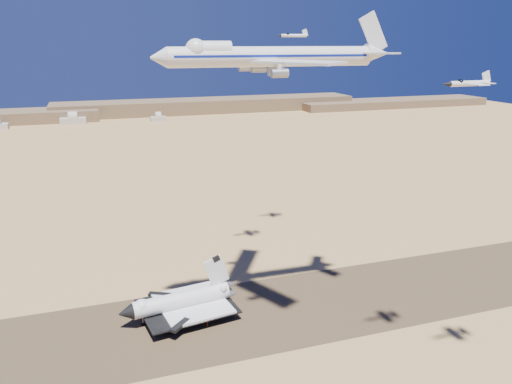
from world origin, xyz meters
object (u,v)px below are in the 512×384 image
object	(u,v)px
shuttle	(181,302)
chase_jet_a	(468,83)
carrier_747	(266,57)
crew_a	(207,325)
crew_c	(206,318)
chase_jet_d	(293,35)
chase_jet_c	(263,57)
crew_b	(207,322)

from	to	relation	value
shuttle	chase_jet_a	world-z (taller)	chase_jet_a
carrier_747	crew_a	distance (m)	91.64
crew_a	chase_jet_a	bearing A→B (deg)	-119.01
shuttle	crew_c	xyz separation A→B (m)	(8.08, -5.22, -4.79)
crew_a	chase_jet_d	distance (m)	129.05
carrier_747	chase_jet_a	bearing A→B (deg)	-47.93
chase_jet_a	chase_jet_c	distance (m)	94.32
carrier_747	crew_b	xyz separation A→B (m)	(-19.39, 4.44, -89.35)
shuttle	chase_jet_d	xyz separation A→B (m)	(63.95, 54.64, 91.62)
carrier_747	chase_jet_a	xyz separation A→B (m)	(37.59, -43.73, -5.56)
crew_b	crew_c	world-z (taller)	crew_b
shuttle	carrier_747	size ratio (longest dim) A/B	0.57
crew_c	chase_jet_c	world-z (taller)	chase_jet_c
crew_b	chase_jet_d	distance (m)	128.22
crew_a	chase_jet_a	distance (m)	111.90
shuttle	crew_b	xyz separation A→B (m)	(7.65, -8.59, -4.67)
crew_a	crew_b	xyz separation A→B (m)	(0.32, 1.25, 0.09)
carrier_747	chase_jet_c	xyz separation A→B (m)	(15.92, 47.98, -1.56)
crew_a	crew_c	xyz separation A→B (m)	(0.75, 4.61, -0.02)
chase_jet_a	chase_jet_c	bearing A→B (deg)	100.94
shuttle	crew_b	size ratio (longest dim) A/B	23.81
shuttle	crew_c	bearing A→B (deg)	-41.25
crew_b	chase_jet_a	world-z (taller)	chase_jet_a
carrier_747	chase_jet_a	size ratio (longest dim) A/B	5.01
crew_a	crew_c	world-z (taller)	crew_a
shuttle	chase_jet_d	size ratio (longest dim) A/B	2.91
crew_b	shuttle	bearing A→B (deg)	37.41
shuttle	crew_a	distance (m)	13.16
chase_jet_d	crew_b	bearing A→B (deg)	-124.02
crew_a	chase_jet_c	distance (m)	104.87
chase_jet_a	chase_jet_d	distance (m)	112.10
carrier_747	shuttle	bearing A→B (deg)	155.67
crew_a	crew_b	bearing A→B (deg)	-4.15
crew_c	shuttle	bearing A→B (deg)	-12.50
chase_jet_d	crew_c	bearing A→B (deg)	-125.36
chase_jet_a	chase_jet_d	bearing A→B (deg)	88.00
crew_c	crew_a	bearing A→B (deg)	101.13
carrier_747	crew_c	xyz separation A→B (m)	(-18.96, 7.80, -89.46)
carrier_747	crew_b	size ratio (longest dim) A/B	42.10
shuttle	carrier_747	bearing A→B (deg)	-34.08
crew_b	crew_c	distance (m)	3.39
crew_a	crew_b	world-z (taller)	crew_b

